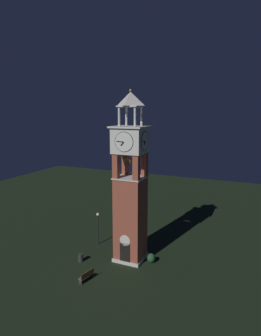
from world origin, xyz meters
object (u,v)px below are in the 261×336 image
object	(u,v)px
park_bench	(87,276)
trash_bin	(81,258)
clock_tower	(130,193)
lamp_post	(98,222)

from	to	relation	value
park_bench	trash_bin	size ratio (longest dim) A/B	2.07
park_bench	trash_bin	xyz separation A→B (m)	(-2.42, 2.70, -0.08)
clock_tower	lamp_post	bearing A→B (deg)	161.47
clock_tower	park_bench	distance (m)	8.68
clock_tower	trash_bin	size ratio (longest dim) A/B	21.25
lamp_post	trash_bin	world-z (taller)	lamp_post
park_bench	trash_bin	bearing A→B (deg)	131.88
lamp_post	trash_bin	distance (m)	4.74
lamp_post	trash_bin	size ratio (longest dim) A/B	4.68
lamp_post	trash_bin	bearing A→B (deg)	-85.17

